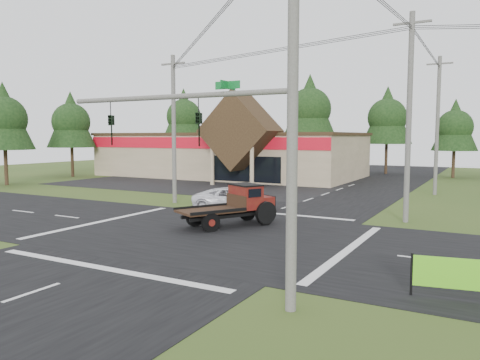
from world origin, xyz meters
The scene contains 20 objects.
ground centered at (0.00, 0.00, 0.00)m, with size 120.00×120.00×0.00m, color #344E1B.
road_ns centered at (0.00, 0.00, 0.01)m, with size 12.00×120.00×0.02m, color black.
road_ew centered at (0.00, 0.00, 0.01)m, with size 120.00×12.00×0.02m, color black.
parking_apron centered at (-14.00, 19.00, 0.01)m, with size 28.00×14.00×0.02m, color black.
cvs_building centered at (-15.70, 29.57, 2.78)m, with size 30.40×18.20×9.19m.
traffic_signal_mast centered at (5.82, -7.50, 4.43)m, with size 8.12×0.24×7.00m.
utility_pole_nr centered at (7.50, -7.50, 5.64)m, with size 2.00×0.30×11.00m.
utility_pole_nw centered at (-8.00, 8.00, 5.39)m, with size 2.00×0.30×10.50m.
utility_pole_ne centered at (8.00, 8.00, 5.89)m, with size 2.00×0.30×11.50m.
utility_pole_n centered at (8.00, 22.00, 5.74)m, with size 2.00×0.30×11.20m.
tree_row_a centered at (-30.00, 40.00, 8.05)m, with size 6.72×6.72×12.12m.
tree_row_b centered at (-20.00, 42.00, 6.70)m, with size 5.60×5.60×10.10m.
tree_row_c centered at (-10.00, 41.00, 8.72)m, with size 7.28×7.28×13.13m.
tree_row_d centered at (0.00, 42.00, 7.38)m, with size 6.16×6.16×11.11m.
tree_row_e centered at (8.00, 40.00, 6.03)m, with size 5.04×5.04×9.09m.
tree_side_w centered at (-32.00, 20.00, 6.70)m, with size 5.60×5.60×10.10m.
tree_side_w_near centered at (-30.00, 10.00, 6.70)m, with size 5.60×5.60×10.10m.
antique_flatbed_truck centered at (-0.10, 2.18, 1.13)m, with size 2.06×5.39×2.25m, color #540C0E, non-canonical shape.
roadside_banner centered at (12.05, -4.28, 0.65)m, with size 3.81×0.11×1.30m, color #5FC81A, non-canonical shape.
white_pickup centered at (-2.47, 6.99, 0.74)m, with size 2.46×5.34×1.49m, color white.
Camera 1 is at (12.30, -19.16, 4.80)m, focal length 35.00 mm.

